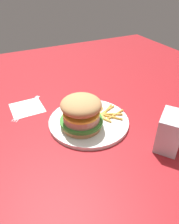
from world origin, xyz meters
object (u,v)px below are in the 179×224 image
object	(u,v)px
plate	(89,121)
fork	(27,107)
napkin_dispenser	(170,132)
fries_pile	(105,113)
sandwich	(81,112)
napkin	(27,108)

from	to	relation	value
plate	fork	bearing A→B (deg)	-136.90
napkin_dispenser	fries_pile	bearing A→B (deg)	77.67
fork	napkin_dispenser	xyz separation A→B (m)	(0.37, 0.31, 0.05)
sandwich	napkin_dispenser	distance (m)	0.25
sandwich	fork	world-z (taller)	sandwich
fork	napkin	bearing A→B (deg)	137.89
plate	sandwich	size ratio (longest dim) A/B	1.96
napkin	fork	size ratio (longest dim) A/B	0.79
plate	sandwich	world-z (taller)	sandwich
plate	fries_pile	distance (m)	0.06
sandwich	napkin_dispenser	bearing A→B (deg)	46.82
plate	napkin_dispenser	size ratio (longest dim) A/B	2.49
plate	fries_pile	xyz separation A→B (m)	(-0.00, 0.06, 0.01)
napkin	napkin_dispenser	xyz separation A→B (m)	(0.37, 0.31, 0.05)
plate	napkin	bearing A→B (deg)	-137.28
sandwich	napkin	distance (m)	0.24
sandwich	napkin	world-z (taller)	sandwich
sandwich	napkin_dispenser	xyz separation A→B (m)	(0.17, 0.18, -0.01)
sandwich	fries_pile	world-z (taller)	sandwich
plate	fries_pile	bearing A→B (deg)	93.32
plate	napkin_dispenser	world-z (taller)	napkin_dispenser
napkin	napkin_dispenser	distance (m)	0.49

